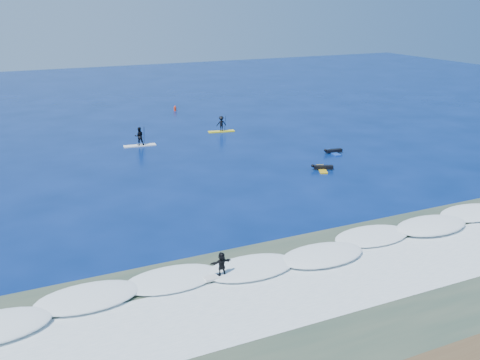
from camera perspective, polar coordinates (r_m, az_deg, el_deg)
name	(u,v)px	position (r m, az deg, el deg)	size (l,w,h in m)	color
ground	(226,198)	(36.97, -1.53, -1.88)	(160.00, 160.00, 0.00)	#03174A
shallow_water	(345,293)	(25.93, 11.14, -11.76)	(90.00, 13.00, 0.01)	#324434
breaking_wave	(301,258)	(28.83, 6.48, -8.23)	(40.00, 6.00, 0.30)	white
whitewater	(333,283)	(26.63, 9.87, -10.82)	(34.00, 5.00, 0.02)	silver
sup_paddler_center	(139,138)	(50.67, -10.69, 4.43)	(3.03, 1.05, 2.08)	white
sup_paddler_right	(221,125)	(55.33, -2.01, 5.91)	(2.79, 1.11, 1.90)	yellow
prone_paddler_near	(322,168)	(43.43, 8.76, 1.29)	(1.72, 2.29, 0.47)	gold
prone_paddler_far	(333,151)	(48.34, 9.88, 3.02)	(1.75, 2.25, 0.46)	#1743AD
wave_surfer	(222,266)	(26.27, -1.98, -9.11)	(1.79, 0.54, 1.29)	silver
marker_buoy	(175,108)	(66.49, -6.94, 7.59)	(0.31, 0.31, 0.74)	#F43415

